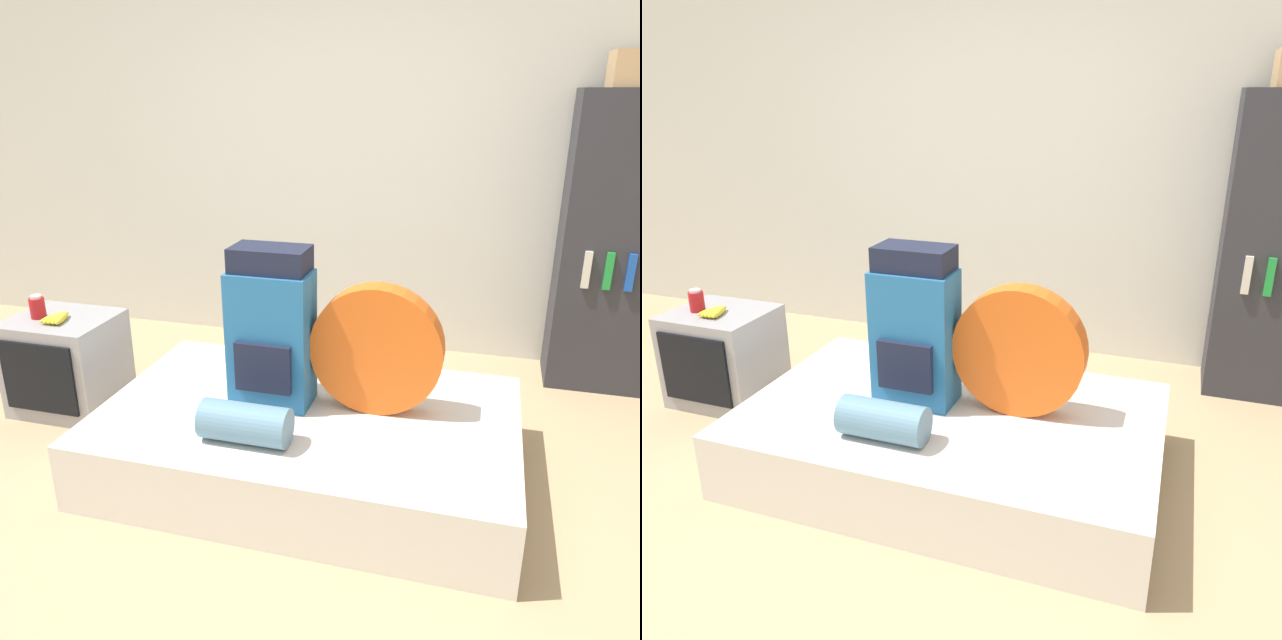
{
  "view_description": "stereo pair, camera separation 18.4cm",
  "coord_description": "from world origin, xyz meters",
  "views": [
    {
      "loc": [
        0.79,
        -2.05,
        1.73
      ],
      "look_at": [
        0.1,
        0.43,
        0.77
      ],
      "focal_mm": 35.0,
      "sensor_mm": 36.0,
      "label": 1
    },
    {
      "loc": [
        0.96,
        -2.0,
        1.73
      ],
      "look_at": [
        0.1,
        0.43,
        0.77
      ],
      "focal_mm": 35.0,
      "sensor_mm": 36.0,
      "label": 2
    }
  ],
  "objects": [
    {
      "name": "tent_bag",
      "position": [
        0.34,
        0.52,
        0.63
      ],
      "size": [
        0.6,
        0.13,
        0.6
      ],
      "color": "#E05B19",
      "rests_on": "bed"
    },
    {
      "name": "television",
      "position": [
        -1.46,
        0.68,
        0.27
      ],
      "size": [
        0.55,
        0.49,
        0.55
      ],
      "color": "#939399",
      "rests_on": "ground_plane"
    },
    {
      "name": "wall_back",
      "position": [
        0.0,
        2.11,
        1.3
      ],
      "size": [
        8.0,
        0.05,
        2.6
      ],
      "color": "silver",
      "rests_on": "ground_plane"
    },
    {
      "name": "ground_plane",
      "position": [
        0.0,
        0.0,
        0.0
      ],
      "size": [
        16.0,
        16.0,
        0.0
      ],
      "primitive_type": "plane",
      "color": "tan"
    },
    {
      "name": "bed",
      "position": [
        0.04,
        0.43,
        0.16
      ],
      "size": [
        1.92,
        1.23,
        0.32
      ],
      "color": "silver",
      "rests_on": "ground_plane"
    },
    {
      "name": "backpack",
      "position": [
        -0.14,
        0.46,
        0.69
      ],
      "size": [
        0.38,
        0.26,
        0.75
      ],
      "color": "#23669E",
      "rests_on": "bed"
    },
    {
      "name": "banana_bunch",
      "position": [
        -1.44,
        0.63,
        0.56
      ],
      "size": [
        0.14,
        0.18,
        0.04
      ],
      "color": "yellow",
      "rests_on": "television"
    },
    {
      "name": "sleeping_roll",
      "position": [
        -0.13,
        0.09,
        0.41
      ],
      "size": [
        0.38,
        0.17,
        0.17
      ],
      "color": "#5B849E",
      "rests_on": "bed"
    },
    {
      "name": "canister",
      "position": [
        -1.57,
        0.65,
        0.61
      ],
      "size": [
        0.08,
        0.08,
        0.13
      ],
      "color": "#B2191E",
      "rests_on": "television"
    }
  ]
}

